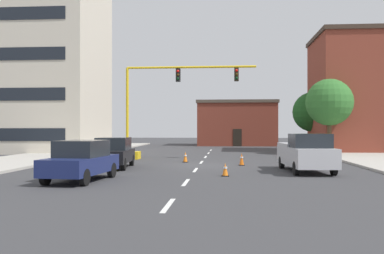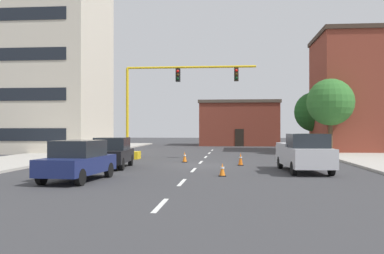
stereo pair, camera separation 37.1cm
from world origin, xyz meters
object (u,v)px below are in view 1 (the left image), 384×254
object	(u,v)px
tree_right_far	(312,112)
pickup_truck_silver	(306,153)
traffic_cone_roadside_c	(185,157)
tree_right_mid	(329,102)
traffic_cone_roadside_a	(225,170)
traffic_signal_gantry	(146,128)
sedan_navy_mid_left	(81,160)
traffic_cone_roadside_b	(242,159)
sedan_black_near_left	(113,152)

from	to	relation	value
tree_right_far	pickup_truck_silver	xyz separation A→B (m)	(-4.82, -23.66, -3.01)
traffic_cone_roadside_c	tree_right_mid	bearing A→B (deg)	39.10
tree_right_mid	traffic_cone_roadside_c	world-z (taller)	tree_right_mid
tree_right_far	traffic_cone_roadside_c	bearing A→B (deg)	-123.39
tree_right_far	traffic_cone_roadside_a	bearing A→B (deg)	-109.02
traffic_signal_gantry	traffic_cone_roadside_a	size ratio (longest dim) A/B	16.56
sedan_navy_mid_left	tree_right_mid	bearing A→B (deg)	53.28
tree_right_mid	pickup_truck_silver	xyz separation A→B (m)	(-4.66, -15.29, -3.52)
tree_right_far	traffic_cone_roadside_a	distance (m)	27.84
traffic_signal_gantry	traffic_cone_roadside_b	xyz separation A→B (m)	(6.86, -5.10, -1.94)
sedan_black_near_left	traffic_cone_roadside_a	distance (m)	7.49
traffic_cone_roadside_b	traffic_cone_roadside_c	bearing A→B (deg)	149.06
traffic_signal_gantry	tree_right_far	xyz separation A→B (m)	(14.89, 14.84, 1.66)
traffic_cone_roadside_a	traffic_cone_roadside_c	bearing A→B (deg)	107.90
pickup_truck_silver	tree_right_far	bearing A→B (deg)	78.48
traffic_signal_gantry	traffic_cone_roadside_a	xyz separation A→B (m)	(5.89, -11.25, -2.02)
sedan_navy_mid_left	traffic_cone_roadside_c	world-z (taller)	sedan_navy_mid_left
tree_right_mid	pickup_truck_silver	size ratio (longest dim) A/B	1.18
pickup_truck_silver	traffic_cone_roadside_b	bearing A→B (deg)	130.70
pickup_truck_silver	sedan_black_near_left	distance (m)	10.66
pickup_truck_silver	sedan_navy_mid_left	size ratio (longest dim) A/B	1.19
traffic_cone_roadside_a	tree_right_mid	bearing A→B (deg)	63.52
tree_right_mid	traffic_cone_roadside_a	world-z (taller)	tree_right_mid
tree_right_far	sedan_navy_mid_left	xyz separation A→B (m)	(-15.15, -28.46, -3.10)
tree_right_far	traffic_cone_roadside_b	bearing A→B (deg)	-111.93
tree_right_far	traffic_cone_roadside_b	size ratio (longest dim) A/B	7.83
traffic_signal_gantry	traffic_cone_roadside_a	distance (m)	12.86
sedan_black_near_left	traffic_signal_gantry	bearing A→B (deg)	86.15
sedan_navy_mid_left	tree_right_far	bearing A→B (deg)	61.97
pickup_truck_silver	sedan_black_near_left	world-z (taller)	pickup_truck_silver
sedan_black_near_left	traffic_cone_roadside_c	bearing A→B (deg)	50.52
tree_right_far	sedan_black_near_left	world-z (taller)	tree_right_far
tree_right_far	traffic_cone_roadside_a	world-z (taller)	tree_right_far
tree_right_far	sedan_black_near_left	size ratio (longest dim) A/B	1.31
traffic_signal_gantry	sedan_navy_mid_left	bearing A→B (deg)	-91.10
traffic_signal_gantry	tree_right_mid	size ratio (longest dim) A/B	1.59
traffic_signal_gantry	tree_right_far	world-z (taller)	traffic_signal_gantry
tree_right_far	traffic_cone_roadside_c	world-z (taller)	tree_right_far
sedan_black_near_left	sedan_navy_mid_left	size ratio (longest dim) A/B	0.99
tree_right_far	traffic_signal_gantry	bearing A→B (deg)	-135.10
sedan_black_near_left	sedan_navy_mid_left	world-z (taller)	same
sedan_navy_mid_left	traffic_cone_roadside_a	world-z (taller)	sedan_navy_mid_left
traffic_signal_gantry	sedan_black_near_left	size ratio (longest dim) A/B	2.25
sedan_navy_mid_left	traffic_cone_roadside_a	size ratio (longest dim) A/B	7.42
tree_right_mid	traffic_cone_roadside_a	distance (m)	20.24
tree_right_mid	sedan_navy_mid_left	distance (m)	25.32
traffic_cone_roadside_c	pickup_truck_silver	bearing A→B (deg)	-40.76
traffic_signal_gantry	sedan_black_near_left	distance (m)	7.54
pickup_truck_silver	sedan_black_near_left	bearing A→B (deg)	172.27
sedan_black_near_left	sedan_navy_mid_left	distance (m)	6.24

